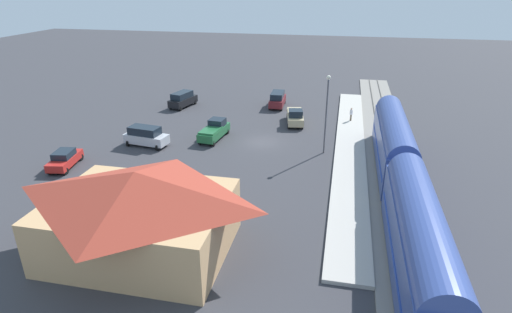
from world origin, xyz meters
name	(u,v)px	position (x,y,z in m)	size (l,w,h in m)	color
ground_plane	(262,142)	(0.00, 0.00, 0.00)	(200.00, 200.00, 0.00)	#38383D
railway_track	(387,151)	(-14.00, 0.00, 0.09)	(4.80, 70.00, 0.30)	gray
platform	(350,148)	(-10.00, 0.00, 0.15)	(3.20, 46.00, 0.30)	#B7B2A8
passenger_train	(403,177)	(-14.00, 12.42, 2.86)	(2.93, 33.70, 4.98)	#33478C
station_building	(139,211)	(4.00, 22.00, 3.09)	(12.53, 9.72, 5.97)	tan
pedestrian_on_platform	(351,113)	(-10.01, -9.32, 1.28)	(0.36, 0.36, 1.71)	brown
suv_silver	(146,136)	(12.52, 3.76, 1.15)	(5.12, 2.90, 2.22)	silver
pickup_green	(214,130)	(5.67, 0.00, 1.03)	(2.51, 5.57, 2.14)	#236638
suv_maroon	(277,99)	(0.57, -14.63, 1.15)	(2.10, 4.95, 2.22)	maroon
suv_black	(183,99)	(14.17, -11.73, 1.15)	(3.05, 5.22, 2.22)	black
sedan_red	(65,159)	(17.85, 10.88, 0.88)	(2.57, 4.74, 1.74)	red
pickup_tan	(295,116)	(-2.92, -7.39, 1.03)	(2.86, 5.66, 2.14)	#C6B284
light_pole_near_platform	(327,106)	(-7.20, 1.73, 5.26)	(0.44, 0.44, 8.46)	#515156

